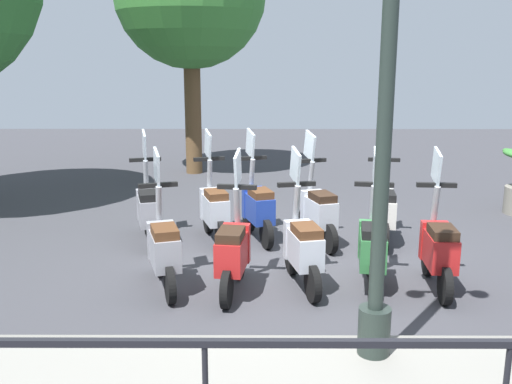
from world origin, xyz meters
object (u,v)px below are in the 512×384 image
(lamp_post_near, at_px, (384,143))
(scooter_near_1, at_px, (372,247))
(scooter_far_1, at_px, (318,211))
(scooter_far_4, at_px, (149,209))
(scooter_near_4, at_px, (164,248))
(scooter_near_3, at_px, (233,251))
(scooter_far_3, at_px, (214,208))
(scooter_near_2, at_px, (302,246))
(scooter_far_0, at_px, (383,209))
(scooter_near_0, at_px, (438,248))
(scooter_far_2, at_px, (258,207))

(lamp_post_near, distance_m, scooter_near_1, 2.26)
(scooter_near_1, relative_size, scooter_far_1, 1.00)
(scooter_far_4, bearing_deg, scooter_near_4, -179.21)
(scooter_near_3, distance_m, scooter_far_3, 1.83)
(scooter_near_3, distance_m, scooter_near_4, 0.78)
(scooter_near_1, xyz_separation_m, scooter_near_2, (0.01, 0.77, 0.00))
(scooter_near_1, height_order, scooter_far_1, same)
(scooter_near_3, relative_size, scooter_far_0, 1.00)
(scooter_near_4, relative_size, scooter_far_0, 1.00)
(scooter_near_2, distance_m, scooter_far_4, 2.56)
(lamp_post_near, height_order, scooter_near_4, lamp_post_near)
(scooter_near_0, distance_m, scooter_far_3, 3.10)
(scooter_near_1, distance_m, scooter_far_3, 2.51)
(scooter_far_0, height_order, scooter_far_1, same)
(scooter_far_1, bearing_deg, scooter_near_2, 150.38)
(lamp_post_near, relative_size, scooter_near_4, 2.57)
(scooter_near_1, distance_m, scooter_near_3, 1.54)
(scooter_near_2, xyz_separation_m, scooter_far_2, (1.72, 0.50, 0.00))
(scooter_far_0, relative_size, scooter_far_2, 1.00)
(scooter_near_3, xyz_separation_m, scooter_far_1, (1.67, -1.09, 0.00))
(scooter_near_0, relative_size, scooter_far_3, 1.00)
(lamp_post_near, bearing_deg, scooter_far_4, 36.47)
(scooter_near_1, bearing_deg, scooter_far_2, 45.39)
(scooter_far_4, bearing_deg, scooter_far_0, -105.27)
(scooter_near_4, bearing_deg, scooter_near_0, -107.10)
(lamp_post_near, relative_size, scooter_near_1, 2.57)
(scooter_near_1, xyz_separation_m, scooter_far_0, (1.60, -0.46, 0.00))
(scooter_near_1, bearing_deg, scooter_far_3, 57.58)
(scooter_near_2, distance_m, scooter_far_2, 1.79)
(scooter_near_0, distance_m, scooter_far_0, 1.65)
(lamp_post_near, bearing_deg, scooter_near_0, -31.35)
(scooter_near_2, bearing_deg, scooter_near_4, 79.65)
(scooter_near_3, xyz_separation_m, scooter_far_4, (1.74, 1.24, 0.00))
(lamp_post_near, height_order, scooter_far_1, lamp_post_near)
(scooter_near_0, xyz_separation_m, scooter_near_1, (0.03, 0.72, 0.00))
(scooter_near_0, distance_m, scooter_near_1, 0.72)
(scooter_near_0, bearing_deg, scooter_near_3, 96.78)
(lamp_post_near, relative_size, scooter_near_0, 2.57)
(scooter_far_4, bearing_deg, scooter_far_2, -100.33)
(scooter_near_1, xyz_separation_m, scooter_far_4, (1.60, 2.78, 0.00))
(scooter_near_2, xyz_separation_m, scooter_near_4, (-0.05, 1.53, 0.00))
(scooter_near_0, height_order, scooter_far_1, same)
(scooter_far_4, bearing_deg, scooter_near_2, -143.64)
(scooter_near_4, xyz_separation_m, scooter_far_3, (1.70, -0.43, 0.00))
(scooter_far_0, bearing_deg, scooter_near_2, 149.38)
(scooter_near_3, xyz_separation_m, scooter_far_2, (1.87, -0.26, 0.00))
(lamp_post_near, bearing_deg, scooter_near_3, 37.39)
(scooter_far_1, bearing_deg, scooter_far_2, 59.14)
(scooter_far_2, bearing_deg, scooter_far_3, 78.87)
(scooter_near_0, relative_size, scooter_near_4, 1.00)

